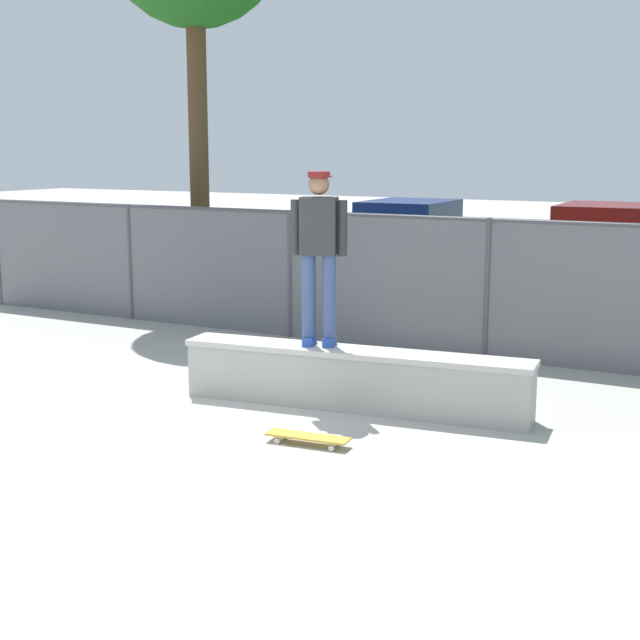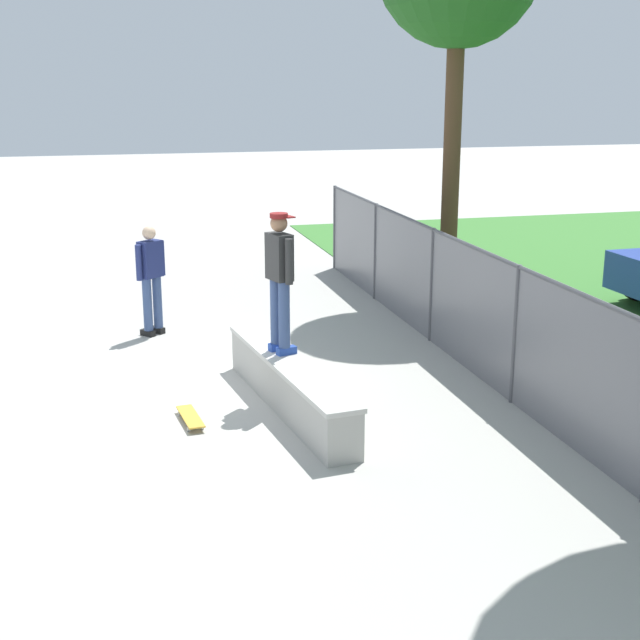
{
  "view_description": "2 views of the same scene",
  "coord_description": "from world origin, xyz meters",
  "px_view_note": "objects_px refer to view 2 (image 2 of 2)",
  "views": [
    {
      "loc": [
        5.13,
        -6.63,
        2.72
      ],
      "look_at": [
        0.9,
        1.16,
        1.04
      ],
      "focal_mm": 51.22,
      "sensor_mm": 36.0,
      "label": 1
    },
    {
      "loc": [
        11.55,
        -0.54,
        4.13
      ],
      "look_at": [
        1.22,
        2.1,
        1.23
      ],
      "focal_mm": 50.03,
      "sensor_mm": 36.0,
      "label": 2
    }
  ],
  "objects_px": {
    "bystander": "(151,275)",
    "skateboarder": "(280,276)",
    "skateboard": "(190,417)",
    "concrete_ledge": "(289,385)"
  },
  "relations": [
    {
      "from": "bystander",
      "to": "skateboarder",
      "type": "bearing_deg",
      "value": 21.99
    },
    {
      "from": "skateboarder",
      "to": "skateboard",
      "type": "xyz_separation_m",
      "value": [
        0.57,
        -1.27,
        -1.6
      ]
    },
    {
      "from": "skateboarder",
      "to": "skateboard",
      "type": "bearing_deg",
      "value": -65.81
    },
    {
      "from": "skateboard",
      "to": "bystander",
      "type": "xyz_separation_m",
      "value": [
        -4.08,
        -0.15,
        0.94
      ]
    },
    {
      "from": "skateboard",
      "to": "bystander",
      "type": "bearing_deg",
      "value": -177.87
    },
    {
      "from": "skateboarder",
      "to": "skateboard",
      "type": "distance_m",
      "value": 2.12
    },
    {
      "from": "skateboarder",
      "to": "bystander",
      "type": "relative_size",
      "value": 1.01
    },
    {
      "from": "concrete_ledge",
      "to": "skateboarder",
      "type": "relative_size",
      "value": 2.07
    },
    {
      "from": "skateboard",
      "to": "bystander",
      "type": "distance_m",
      "value": 4.19
    },
    {
      "from": "concrete_ledge",
      "to": "bystander",
      "type": "bearing_deg",
      "value": -159.84
    }
  ]
}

